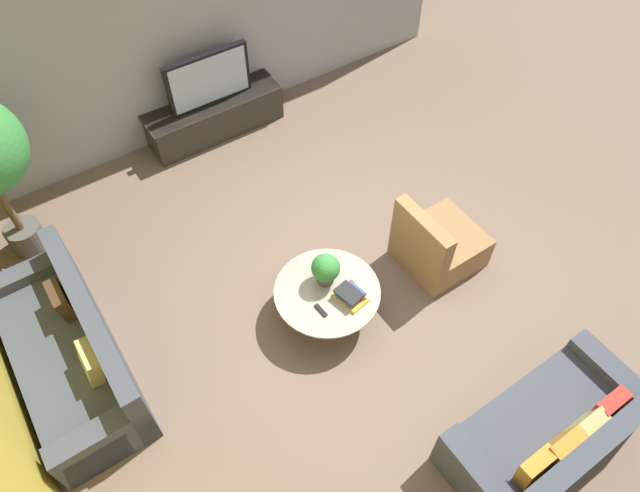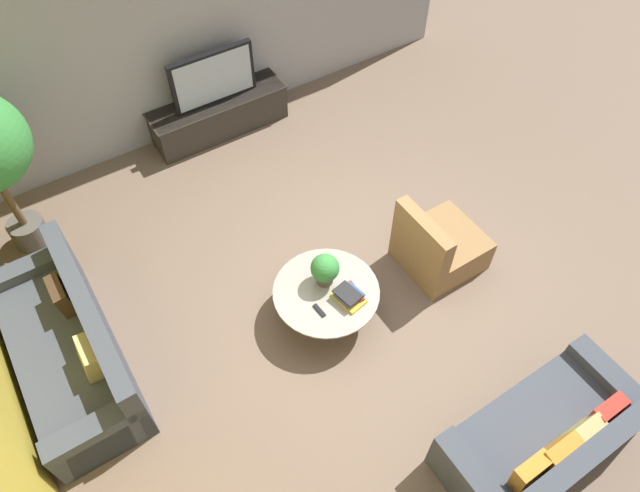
# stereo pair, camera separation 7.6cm
# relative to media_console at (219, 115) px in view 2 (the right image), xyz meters

# --- Properties ---
(ground_plane) EXTENTS (24.00, 24.00, 0.00)m
(ground_plane) POSITION_rel_media_console_xyz_m (-0.02, -2.94, -0.25)
(ground_plane) COLOR brown
(back_wall_stone) EXTENTS (7.40, 0.12, 3.00)m
(back_wall_stone) POSITION_rel_media_console_xyz_m (-0.02, 0.32, 1.25)
(back_wall_stone) COLOR #939399
(back_wall_stone) RESTS_ON ground
(media_console) EXTENTS (1.80, 0.50, 0.49)m
(media_console) POSITION_rel_media_console_xyz_m (0.00, 0.00, 0.00)
(media_console) COLOR #2D2823
(media_console) RESTS_ON ground
(television) EXTENTS (1.09, 0.13, 0.67)m
(television) POSITION_rel_media_console_xyz_m (0.00, -0.00, 0.56)
(television) COLOR black
(television) RESTS_ON media_console
(coffee_table) EXTENTS (1.05, 1.05, 0.39)m
(coffee_table) POSITION_rel_media_console_xyz_m (-0.39, -3.13, 0.02)
(coffee_table) COLOR black
(coffee_table) RESTS_ON ground
(couch_by_wall) EXTENTS (0.84, 2.11, 0.84)m
(couch_by_wall) POSITION_rel_media_console_xyz_m (-2.68, -2.32, 0.03)
(couch_by_wall) COLOR #3D424C
(couch_by_wall) RESTS_ON ground
(couch_near_entry) EXTENTS (1.74, 0.84, 0.84)m
(couch_near_entry) POSITION_rel_media_console_xyz_m (0.38, -5.31, 0.04)
(couch_near_entry) COLOR #3D424C
(couch_near_entry) RESTS_ON ground
(armchair_wicker) EXTENTS (0.80, 0.76, 0.86)m
(armchair_wicker) POSITION_rel_media_console_xyz_m (0.95, -3.24, 0.02)
(armchair_wicker) COLOR olive
(armchair_wicker) RESTS_ON ground
(potted_plant_tabletop) EXTENTS (0.28, 0.28, 0.35)m
(potted_plant_tabletop) POSITION_rel_media_console_xyz_m (-0.34, -3.02, 0.34)
(potted_plant_tabletop) COLOR #514C47
(potted_plant_tabletop) RESTS_ON coffee_table
(book_stack) EXTENTS (0.26, 0.33, 0.11)m
(book_stack) POSITION_rel_media_console_xyz_m (-0.26, -3.32, 0.19)
(book_stack) COLOR gold
(book_stack) RESTS_ON coffee_table
(remote_black) EXTENTS (0.05, 0.16, 0.02)m
(remote_black) POSITION_rel_media_console_xyz_m (-0.57, -3.29, 0.15)
(remote_black) COLOR black
(remote_black) RESTS_ON coffee_table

